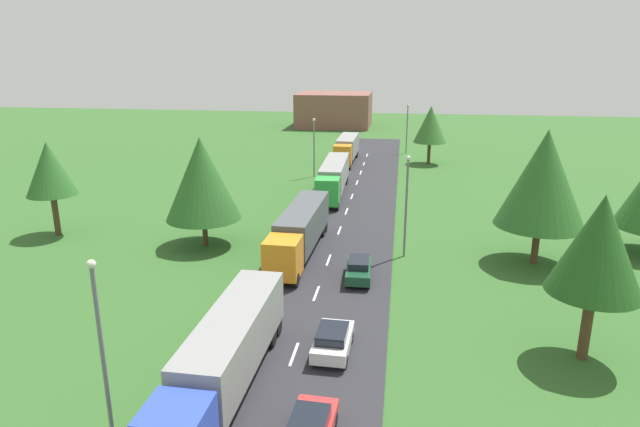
# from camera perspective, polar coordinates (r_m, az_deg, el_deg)

# --- Properties ---
(road) EXTENTS (10.00, 140.00, 0.06)m
(road) POSITION_cam_1_polar(r_m,az_deg,el_deg) (37.40, -0.48, -8.59)
(road) COLOR #2B2B30
(road) RESTS_ON ground
(lane_marking_centre) EXTENTS (0.16, 118.01, 0.01)m
(lane_marking_centre) POSITION_cam_1_polar(r_m,az_deg,el_deg) (33.33, -1.74, -11.84)
(lane_marking_centre) COLOR white
(lane_marking_centre) RESTS_ON road
(truck_lead) EXTENTS (2.70, 13.66, 3.55)m
(truck_lead) POSITION_cam_1_polar(r_m,az_deg,el_deg) (27.32, -9.68, -14.06)
(truck_lead) COLOR blue
(truck_lead) RESTS_ON road
(truck_second) EXTENTS (2.82, 14.05, 3.60)m
(truck_second) POSITION_cam_1_polar(r_m,az_deg,el_deg) (44.21, -2.09, -1.65)
(truck_second) COLOR orange
(truck_second) RESTS_ON road
(truck_third) EXTENTS (2.87, 14.88, 3.56)m
(truck_third) POSITION_cam_1_polar(r_m,az_deg,el_deg) (63.09, 1.42, 3.89)
(truck_third) COLOR green
(truck_third) RESTS_ON road
(truck_fourth) EXTENTS (2.64, 12.02, 3.63)m
(truck_fourth) POSITION_cam_1_polar(r_m,az_deg,el_deg) (81.70, 2.80, 6.80)
(truck_fourth) COLOR orange
(truck_fourth) RESTS_ON road
(car_third) EXTENTS (1.99, 3.97, 1.52)m
(car_third) POSITION_cam_1_polar(r_m,az_deg,el_deg) (30.54, 1.34, -12.99)
(car_third) COLOR white
(car_third) RESTS_ON road
(car_fourth) EXTENTS (1.89, 4.23, 1.50)m
(car_fourth) POSITION_cam_1_polar(r_m,az_deg,el_deg) (39.75, 4.02, -5.77)
(car_fourth) COLOR #19472D
(car_fourth) RESTS_ON road
(lamppost_lead) EXTENTS (0.36, 0.36, 8.35)m
(lamppost_lead) POSITION_cam_1_polar(r_m,az_deg,el_deg) (23.95, -21.71, -12.75)
(lamppost_lead) COLOR slate
(lamppost_lead) RESTS_ON ground
(lamppost_second) EXTENTS (0.36, 0.36, 8.21)m
(lamppost_second) POSITION_cam_1_polar(r_m,az_deg,el_deg) (43.57, 8.95, 1.26)
(lamppost_second) COLOR slate
(lamppost_second) RESTS_ON ground
(lamppost_third) EXTENTS (0.36, 0.36, 7.65)m
(lamppost_third) POSITION_cam_1_polar(r_m,az_deg,el_deg) (71.70, -0.63, 7.19)
(lamppost_third) COLOR slate
(lamppost_third) RESTS_ON ground
(lamppost_fourth) EXTENTS (0.36, 0.36, 7.95)m
(lamppost_fourth) POSITION_cam_1_polar(r_m,az_deg,el_deg) (89.71, 9.03, 8.97)
(lamppost_fourth) COLOR slate
(lamppost_fourth) RESTS_ON ground
(tree_oak) EXTENTS (6.67, 6.67, 10.43)m
(tree_oak) POSITION_cam_1_polar(r_m,az_deg,el_deg) (44.31, 22.16, 3.37)
(tree_oak) COLOR #513823
(tree_oak) RESTS_ON ground
(tree_birch) EXTENTS (6.24, 6.24, 9.26)m
(tree_birch) POSITION_cam_1_polar(r_m,az_deg,el_deg) (46.30, -12.18, 3.57)
(tree_birch) COLOR #513823
(tree_birch) RESTS_ON ground
(tree_pine) EXTENTS (4.27, 4.27, 8.43)m
(tree_pine) POSITION_cam_1_polar(r_m,az_deg,el_deg) (53.41, -26.27, 4.15)
(tree_pine) COLOR #513823
(tree_pine) RESTS_ON ground
(tree_elm) EXTENTS (4.77, 4.77, 8.40)m
(tree_elm) POSITION_cam_1_polar(r_m,az_deg,el_deg) (81.59, 11.39, 9.04)
(tree_elm) COLOR #513823
(tree_elm) RESTS_ON ground
(tree_ash) EXTENTS (4.77, 4.77, 9.11)m
(tree_ash) POSITION_cam_1_polar(r_m,az_deg,el_deg) (31.22, 26.94, -2.97)
(tree_ash) COLOR #513823
(tree_ash) RESTS_ON ground
(distant_building) EXTENTS (15.61, 13.85, 7.19)m
(distant_building) POSITION_cam_1_polar(r_m,az_deg,el_deg) (122.21, 1.51, 10.72)
(distant_building) COLOR brown
(distant_building) RESTS_ON ground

